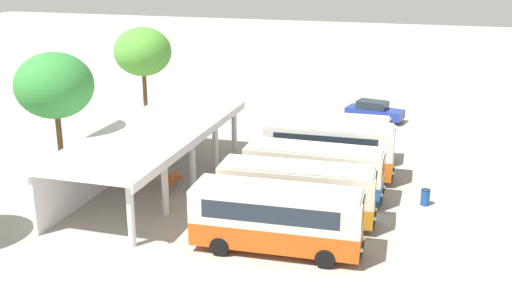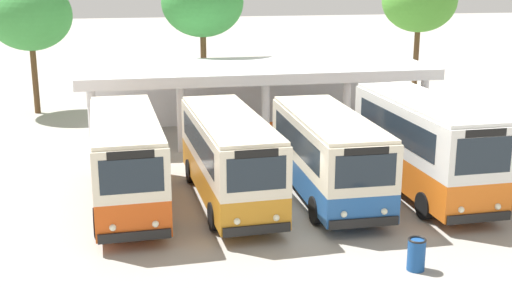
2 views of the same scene
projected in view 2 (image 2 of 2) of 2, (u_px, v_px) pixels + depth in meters
The scene contains 14 objects.
ground_plane at pixel (305, 220), 21.35m from camera, with size 180.00×180.00×0.00m, color #A39E93.
city_bus_nearest_orange at pixel (126, 158), 22.08m from camera, with size 2.55×7.94×3.14m.
city_bus_second_in_row at pixel (229, 155), 22.59m from camera, with size 2.56×8.04×3.04m.
city_bus_middle_cream at pixel (328, 152), 23.05m from camera, with size 2.40×7.72×2.96m.
city_bus_fourth_amber at pixel (424, 143), 23.42m from camera, with size 2.52×7.90×3.41m.
city_bus_fifth_blue at pixel (509, 143), 24.25m from camera, with size 2.52×7.06×2.94m.
terminal_canopy at pixel (253, 79), 32.10m from camera, with size 16.33×5.90×3.40m.
waiting_chair_end_by_column at pixel (241, 131), 30.79m from camera, with size 0.45×0.45×0.86m.
waiting_chair_second_from_end at pixel (255, 130), 30.93m from camera, with size 0.45×0.45×0.86m.
waiting_chair_middle_seat at pixel (270, 130), 31.00m from camera, with size 0.45×0.45×0.86m.
roadside_tree_behind_canopy at pixel (202, 2), 34.97m from camera, with size 4.35×4.35×7.95m.
roadside_tree_east_of_canopy at pixel (419, 1), 38.15m from camera, with size 4.29×4.29×7.85m.
roadside_tree_west_of_canopy at pixel (30, 15), 35.62m from camera, with size 4.50×4.50×7.30m.
litter_bin_apron at pixel (416, 254), 17.73m from camera, with size 0.49×0.49×0.90m.
Camera 2 is at (-5.30, -19.35, 7.88)m, focal length 46.55 mm.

